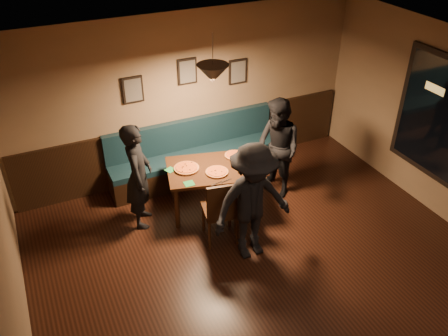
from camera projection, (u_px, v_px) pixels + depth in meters
name	position (u px, v px, depth m)	size (l,w,h in m)	color
floor	(296.00, 307.00, 5.80)	(7.00, 7.00, 0.00)	black
ceiling	(321.00, 98.00, 4.29)	(7.00, 7.00, 0.00)	silver
wall_back	(188.00, 97.00, 7.71)	(6.00, 6.00, 0.00)	#8C704F
wall_left	(8.00, 313.00, 3.97)	(7.00, 7.00, 0.00)	#8C704F
wainscot	(190.00, 145.00, 8.18)	(5.88, 0.06, 1.00)	black
booth_bench	(196.00, 152.00, 7.97)	(3.00, 0.60, 1.00)	#0F232D
picture_left	(133.00, 90.00, 7.21)	(0.32, 0.04, 0.42)	black
picture_center	(187.00, 71.00, 7.45)	(0.32, 0.04, 0.42)	black
picture_right	(238.00, 72.00, 7.85)	(0.32, 0.04, 0.42)	black
pendant_lamp	(213.00, 74.00, 6.29)	(0.44, 0.44, 0.25)	black
dining_table	(214.00, 188.00, 7.30)	(1.41, 0.91, 0.75)	black
chair_near_left	(220.00, 208.00, 6.61)	(0.47, 0.47, 1.05)	black
chair_near_right	(243.00, 203.00, 6.90)	(0.38, 0.38, 0.85)	black
diner_left	(138.00, 176.00, 6.77)	(0.60, 0.40, 1.65)	black
diner_right	(278.00, 149.00, 7.42)	(0.81, 0.63, 1.66)	black
diner_front	(253.00, 203.00, 6.16)	(1.12, 0.64, 1.73)	black
pizza_a	(187.00, 168.00, 7.04)	(0.38, 0.38, 0.04)	orange
pizza_b	(217.00, 172.00, 6.96)	(0.34, 0.34, 0.04)	gold
pizza_c	(234.00, 155.00, 7.36)	(0.31, 0.31, 0.04)	#C86825
soda_glass	(256.00, 164.00, 7.03)	(0.07, 0.07, 0.16)	black
tabasco_bottle	(248.00, 157.00, 7.23)	(0.03, 0.03, 0.13)	maroon
napkin_a	(170.00, 170.00, 7.03)	(0.14, 0.14, 0.01)	#207A3C
napkin_b	(189.00, 184.00, 6.73)	(0.14, 0.14, 0.01)	#1C692C
cutlery_set	(221.00, 182.00, 6.76)	(0.02, 0.17, 0.00)	silver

